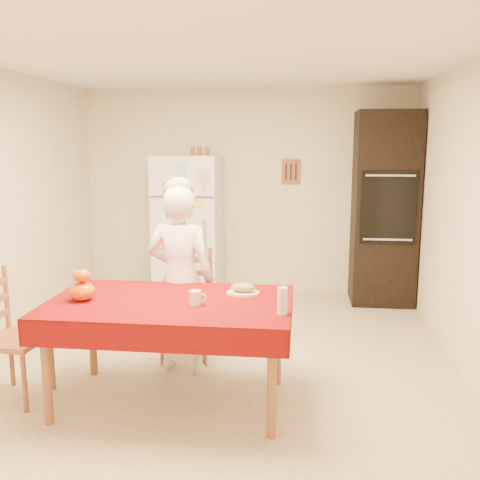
% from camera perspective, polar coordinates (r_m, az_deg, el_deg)
% --- Properties ---
extents(floor, '(4.50, 4.50, 0.00)m').
position_cam_1_polar(floor, '(4.74, -2.28, -12.60)').
color(floor, tan).
rests_on(floor, ground).
extents(room_shell, '(4.02, 4.52, 2.51)m').
position_cam_1_polar(room_shell, '(4.37, -2.42, 7.38)').
color(room_shell, beige).
rests_on(room_shell, ground).
extents(refrigerator, '(0.75, 0.74, 1.70)m').
position_cam_1_polar(refrigerator, '(6.41, -5.50, 1.36)').
color(refrigerator, white).
rests_on(refrigerator, floor).
extents(oven_cabinet, '(0.70, 0.62, 2.20)m').
position_cam_1_polar(oven_cabinet, '(6.35, 15.14, 3.24)').
color(oven_cabinet, black).
rests_on(oven_cabinet, floor).
extents(dining_table, '(1.70, 1.00, 0.76)m').
position_cam_1_polar(dining_table, '(3.80, -7.49, -7.42)').
color(dining_table, brown).
rests_on(dining_table, floor).
extents(chair_far, '(0.43, 0.41, 0.95)m').
position_cam_1_polar(chair_far, '(4.68, -5.56, -6.34)').
color(chair_far, brown).
rests_on(chair_far, floor).
extents(chair_left, '(0.43, 0.45, 0.95)m').
position_cam_1_polar(chair_left, '(4.25, -23.64, -8.93)').
color(chair_left, brown).
rests_on(chair_left, floor).
extents(seated_woman, '(0.60, 0.44, 1.53)m').
position_cam_1_polar(seated_woman, '(4.32, -6.34, -4.22)').
color(seated_woman, silver).
rests_on(seated_woman, floor).
extents(coffee_mug, '(0.08, 0.08, 0.10)m').
position_cam_1_polar(coffee_mug, '(3.65, -4.81, -6.16)').
color(coffee_mug, silver).
rests_on(coffee_mug, dining_table).
extents(pumpkin_lower, '(0.18, 0.18, 0.13)m').
position_cam_1_polar(pumpkin_lower, '(3.90, -16.49, -5.24)').
color(pumpkin_lower, '#CF4604').
rests_on(pumpkin_lower, dining_table).
extents(pumpkin_upper, '(0.12, 0.12, 0.09)m').
position_cam_1_polar(pumpkin_upper, '(3.87, -16.57, -3.64)').
color(pumpkin_upper, '#D94D05').
rests_on(pumpkin_upper, pumpkin_lower).
extents(wine_glass, '(0.07, 0.07, 0.18)m').
position_cam_1_polar(wine_glass, '(3.46, 4.55, -6.47)').
color(wine_glass, silver).
rests_on(wine_glass, dining_table).
extents(bread_plate, '(0.24, 0.24, 0.02)m').
position_cam_1_polar(bread_plate, '(3.90, 0.33, -5.67)').
color(bread_plate, white).
rests_on(bread_plate, dining_table).
extents(bread_loaf, '(0.18, 0.10, 0.06)m').
position_cam_1_polar(bread_loaf, '(3.89, 0.33, -5.10)').
color(bread_loaf, '#A1754F').
rests_on(bread_loaf, bread_plate).
extents(spice_jar_left, '(0.05, 0.05, 0.10)m').
position_cam_1_polar(spice_jar_left, '(6.37, -5.07, 9.44)').
color(spice_jar_left, '#90561A').
rests_on(spice_jar_left, refrigerator).
extents(spice_jar_mid, '(0.05, 0.05, 0.10)m').
position_cam_1_polar(spice_jar_mid, '(6.36, -4.35, 9.45)').
color(spice_jar_mid, brown).
rests_on(spice_jar_mid, refrigerator).
extents(spice_jar_right, '(0.05, 0.05, 0.10)m').
position_cam_1_polar(spice_jar_right, '(6.34, -3.48, 9.46)').
color(spice_jar_right, '#995D1B').
rests_on(spice_jar_right, refrigerator).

